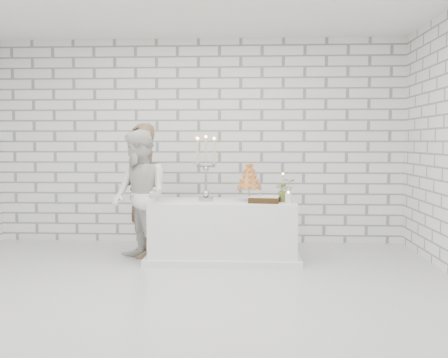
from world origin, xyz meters
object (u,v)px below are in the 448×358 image
at_px(candelabra, 206,168).
at_px(croquembouche, 249,181).
at_px(cake_table, 223,230).
at_px(groom, 142,190).
at_px(bride, 139,196).

bearing_deg(candelabra, croquembouche, 5.99).
relative_size(cake_table, groom, 1.04).
distance_m(candelabra, croquembouche, 0.57).
xyz_separation_m(cake_table, croquembouche, (0.33, 0.04, 0.63)).
xyz_separation_m(cake_table, candelabra, (-0.22, -0.01, 0.79)).
height_order(groom, candelabra, groom).
distance_m(cake_table, croquembouche, 0.71).
bearing_deg(bride, cake_table, 63.58).
bearing_deg(croquembouche, cake_table, -172.21).
bearing_deg(groom, candelabra, 51.41).
bearing_deg(candelabra, groom, 168.62).
relative_size(cake_table, bride, 1.09).
xyz_separation_m(cake_table, bride, (-1.02, -0.21, 0.45)).
height_order(groom, croquembouche, groom).
relative_size(groom, candelabra, 2.10).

